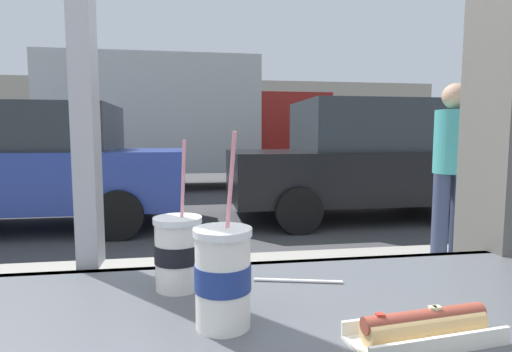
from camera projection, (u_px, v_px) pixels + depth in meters
ground_plane at (182, 196)px, 8.88m from camera, size 60.00×60.00×0.00m
sidewalk_strip at (156, 333)px, 2.58m from camera, size 16.00×2.80×0.15m
building_facade_far at (188, 120)px, 22.17m from camera, size 28.00×1.20×4.30m
soda_cup_left at (178, 251)px, 0.83m from camera, size 0.10×0.10×0.31m
soda_cup_right at (223, 276)px, 0.66m from camera, size 0.10×0.10×0.32m
hotdog_tray_near at (424, 327)px, 0.62m from camera, size 0.24×0.11×0.05m
loose_straw at (298, 281)px, 0.87m from camera, size 0.19×0.05×0.01m
parked_car_blue at (33, 166)px, 5.74m from camera, size 4.24×1.95×1.76m
parked_car_black at (367, 160)px, 6.50m from camera, size 4.33×2.04×1.86m
box_truck at (183, 120)px, 10.25m from camera, size 6.78×2.44×3.19m
pedestrian at (452, 163)px, 3.60m from camera, size 0.32×0.32×1.63m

